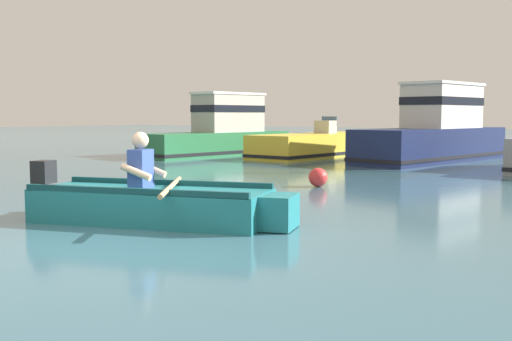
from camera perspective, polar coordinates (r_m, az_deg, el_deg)
ground_plane at (r=6.88m, az=-14.26°, el=-6.81°), size 120.00×120.00×0.00m
rowboat_with_person at (r=8.18m, az=-9.22°, el=-3.03°), size 3.66×1.98×1.19m
moored_boat_green at (r=21.66m, az=-3.18°, el=3.56°), size 2.36×6.19×2.20m
moored_boat_yellow at (r=21.02m, az=5.79°, el=2.31°), size 2.30×5.95×1.36m
moored_boat_navy at (r=19.58m, az=16.31°, el=3.43°), size 2.94×6.65×2.40m
mooring_buoy at (r=12.14m, az=5.77°, el=-0.63°), size 0.37×0.37×0.37m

